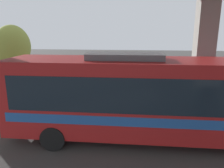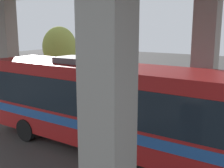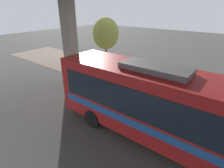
# 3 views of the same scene
# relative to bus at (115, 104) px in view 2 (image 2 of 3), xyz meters

# --- Properties ---
(ground_plane) EXTENTS (80.00, 80.00, 0.00)m
(ground_plane) POSITION_rel_bus_xyz_m (-3.15, -3.69, -2.04)
(ground_plane) COLOR #474442
(ground_plane) RESTS_ON ground
(sidewalk_strip) EXTENTS (6.00, 40.00, 0.02)m
(sidewalk_strip) POSITION_rel_bus_xyz_m (-6.15, -3.69, -2.03)
(sidewalk_strip) COLOR #7A6656
(sidewalk_strip) RESTS_ON ground
(bus) EXTENTS (2.67, 12.21, 3.76)m
(bus) POSITION_rel_bus_xyz_m (0.00, 0.00, 0.00)
(bus) COLOR #B21E1E
(bus) RESTS_ON ground
(fire_hydrant) EXTENTS (0.42, 0.20, 0.87)m
(fire_hydrant) POSITION_rel_bus_xyz_m (-4.31, -10.09, -1.60)
(fire_hydrant) COLOR #B21919
(fire_hydrant) RESTS_ON ground
(planter_front) EXTENTS (1.26, 1.26, 1.67)m
(planter_front) POSITION_rel_bus_xyz_m (-4.49, -6.31, -1.20)
(planter_front) COLOR gray
(planter_front) RESTS_ON ground
(planter_middle) EXTENTS (1.44, 1.44, 1.72)m
(planter_middle) POSITION_rel_bus_xyz_m (-5.21, -1.67, -1.20)
(planter_middle) COLOR gray
(planter_middle) RESTS_ON ground
(planter_back) EXTENTS (1.24, 1.24, 1.69)m
(planter_back) POSITION_rel_bus_xyz_m (-3.96, -3.12, -1.15)
(planter_back) COLOR gray
(planter_back) RESTS_ON ground
(street_tree_near) EXTENTS (2.73, 2.73, 5.06)m
(street_tree_near) POSITION_rel_bus_xyz_m (-7.71, -10.36, 1.38)
(street_tree_near) COLOR brown
(street_tree_near) RESTS_ON ground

